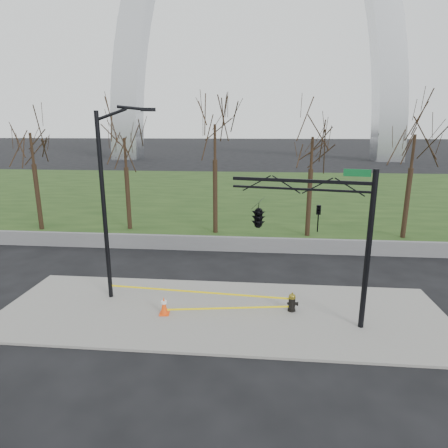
# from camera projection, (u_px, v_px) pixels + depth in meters

# --- Properties ---
(ground) EXTENTS (500.00, 500.00, 0.00)m
(ground) POSITION_uv_depth(u_px,v_px,m) (221.00, 313.00, 15.33)
(ground) COLOR black
(ground) RESTS_ON ground
(sidewalk) EXTENTS (18.00, 6.00, 0.10)m
(sidewalk) POSITION_uv_depth(u_px,v_px,m) (221.00, 312.00, 15.32)
(sidewalk) COLOR gray
(sidewalk) RESTS_ON ground
(grass_strip) EXTENTS (120.00, 40.00, 0.06)m
(grass_strip) POSITION_uv_depth(u_px,v_px,m) (247.00, 192.00, 44.25)
(grass_strip) COLOR #1C3513
(grass_strip) RESTS_ON ground
(guardrail) EXTENTS (60.00, 0.30, 0.90)m
(guardrail) POSITION_uv_depth(u_px,v_px,m) (234.00, 244.00, 22.93)
(guardrail) COLOR #59595B
(guardrail) RESTS_ON ground
(gateway_arch) EXTENTS (66.00, 6.00, 65.00)m
(gateway_arch) POSITION_uv_depth(u_px,v_px,m) (256.00, 5.00, 79.54)
(gateway_arch) COLOR silver
(gateway_arch) RESTS_ON ground
(tree_row) EXTENTS (36.33, 4.00, 8.29)m
(tree_row) POSITION_uv_depth(u_px,v_px,m) (169.00, 175.00, 26.30)
(tree_row) COLOR black
(tree_row) RESTS_ON ground
(fire_hydrant) EXTENTS (0.50, 0.32, 0.80)m
(fire_hydrant) POSITION_uv_depth(u_px,v_px,m) (292.00, 302.00, 15.23)
(fire_hydrant) COLOR black
(fire_hydrant) RESTS_ON sidewalk
(traffic_cone) EXTENTS (0.42, 0.42, 0.75)m
(traffic_cone) POSITION_uv_depth(u_px,v_px,m) (164.00, 306.00, 14.96)
(traffic_cone) COLOR #F9470D
(traffic_cone) RESTS_ON sidewalk
(street_light) EXTENTS (2.33, 0.87, 8.21)m
(street_light) POSITION_uv_depth(u_px,v_px,m) (109.00, 194.00, 15.52)
(street_light) COLOR black
(street_light) RESTS_ON ground
(traffic_signal_mast) EXTENTS (5.01, 2.54, 6.00)m
(traffic_signal_mast) POSITION_uv_depth(u_px,v_px,m) (279.00, 216.00, 14.01)
(traffic_signal_mast) COLOR black
(traffic_signal_mast) RESTS_ON ground
(caution_tape) EXTENTS (7.85, 1.38, 0.41)m
(caution_tape) POSITION_uv_depth(u_px,v_px,m) (209.00, 298.00, 15.57)
(caution_tape) COLOR yellow
(caution_tape) RESTS_ON ground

